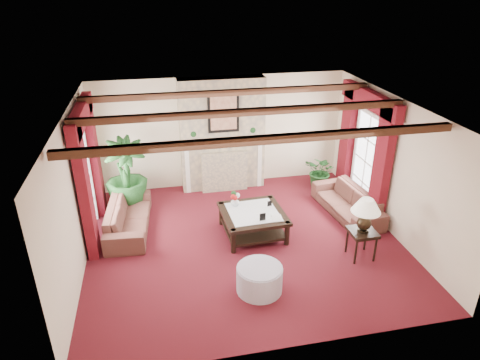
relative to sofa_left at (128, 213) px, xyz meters
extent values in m
plane|color=#420B12|center=(2.24, -0.93, -0.39)|extent=(6.00, 6.00, 0.00)
plane|color=white|center=(2.24, -0.93, 2.31)|extent=(6.00, 6.00, 0.00)
cube|color=beige|center=(2.24, 1.82, 0.96)|extent=(6.00, 0.02, 2.70)
cube|color=beige|center=(-0.76, -0.93, 0.96)|extent=(0.02, 5.50, 2.70)
cube|color=beige|center=(5.24, -0.93, 0.96)|extent=(0.02, 5.50, 2.70)
imported|color=#390F1D|center=(0.00, 0.00, 0.00)|extent=(2.08, 0.88, 0.78)
imported|color=#390F1D|center=(4.68, -0.30, -0.01)|extent=(2.08, 1.00, 0.77)
imported|color=black|center=(-0.03, 0.95, 0.06)|extent=(1.70, 2.07, 0.91)
imported|color=black|center=(4.59, 1.05, -0.06)|extent=(1.59, 1.59, 0.66)
cylinder|color=#A2A1B6|center=(2.17, -2.40, -0.17)|extent=(0.77, 0.77, 0.45)
imported|color=silver|center=(2.16, -0.35, 0.20)|extent=(0.32, 0.32, 0.18)
imported|color=black|center=(2.76, -1.03, 0.25)|extent=(0.20, 0.05, 0.27)
camera|label=1|loc=(0.71, -7.89, 4.35)|focal=32.00mm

